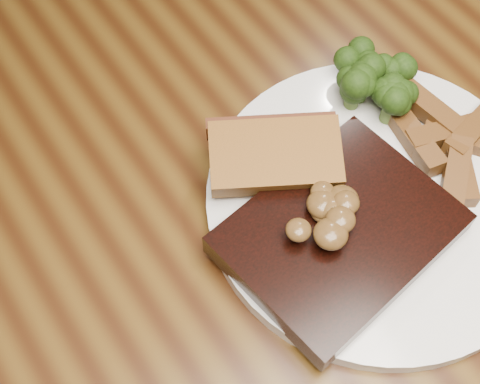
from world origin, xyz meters
The scene contains 8 objects.
dining_table centered at (0.00, 0.00, 0.66)m, with size 1.60×0.90×0.75m.
plate centered at (0.10, -0.04, 0.76)m, with size 0.29×0.29×0.01m, color white.
steak centered at (0.05, -0.06, 0.77)m, with size 0.18×0.13×0.03m, color black.
steak_bone centered at (0.05, -0.12, 0.77)m, with size 0.15×0.01×0.02m, color beige.
mushroom_pile centered at (0.05, -0.05, 0.80)m, with size 0.07×0.07×0.03m, color brown, non-canonical shape.
garlic_bread centered at (0.04, 0.02, 0.77)m, with size 0.11×0.06×0.02m, color brown.
potato_wedges centered at (0.18, -0.04, 0.77)m, with size 0.10×0.10×0.02m, color brown, non-canonical shape.
broccoli_cluster centered at (0.16, 0.04, 0.78)m, with size 0.08×0.08×0.04m, color #213B0D, non-canonical shape.
Camera 1 is at (-0.15, -0.21, 1.26)m, focal length 50.00 mm.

